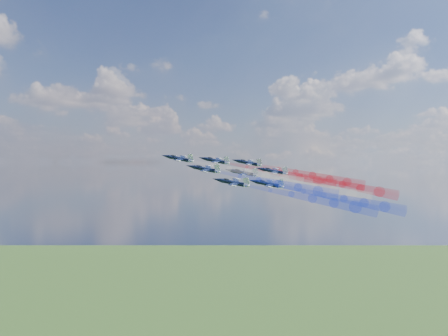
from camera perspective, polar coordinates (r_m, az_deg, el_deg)
jet_lead at (r=186.94m, az=-5.27°, el=1.10°), size 16.58×16.98×7.75m
trail_lead at (r=183.10m, az=2.76°, el=-0.47°), size 32.09×33.20×12.91m
jet_inner_left at (r=174.97m, az=-2.25°, el=-0.13°), size 16.58×16.98×7.75m
trail_inner_left at (r=172.75m, az=6.36°, el=-1.81°), size 32.09×33.20×12.91m
jet_inner_right at (r=193.12m, az=-1.01°, el=0.86°), size 16.58×16.98×7.75m
trail_inner_right at (r=191.19m, az=6.79°, el=-0.66°), size 32.09×33.20×12.91m
jet_outer_left at (r=162.68m, az=1.02°, el=-1.72°), size 16.58×16.98×7.75m
trail_outer_left at (r=162.25m, az=10.28°, el=-3.52°), size 32.09×33.20×12.91m
jet_center_third at (r=183.54m, az=2.24°, el=-0.57°), size 16.58×16.98×7.75m
trail_center_third at (r=183.31m, az=10.43°, el=-2.16°), size 32.09×33.20×12.91m
jet_outer_right at (r=201.81m, az=2.84°, el=0.61°), size 16.58×16.98×7.75m
trail_outer_right at (r=201.58m, az=10.28°, el=-0.84°), size 32.09×33.20×12.91m
jet_rear_left at (r=172.88m, az=5.14°, el=-1.86°), size 16.58×16.98×7.75m
trail_rear_left at (r=174.21m, az=13.80°, el=-3.52°), size 32.09×33.20×12.91m
jet_rear_right at (r=190.37m, az=5.76°, el=-0.38°), size 16.58×16.98×7.75m
trail_rear_right at (r=191.66m, az=13.62°, el=-1.90°), size 32.09×33.20×12.91m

